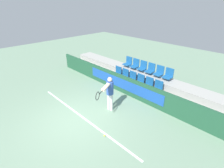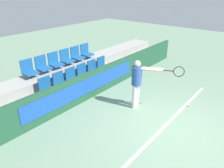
{
  "view_description": "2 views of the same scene",
  "coord_description": "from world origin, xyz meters",
  "px_view_note": "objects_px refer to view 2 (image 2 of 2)",
  "views": [
    {
      "loc": [
        5.17,
        -3.04,
        4.52
      ],
      "look_at": [
        -0.07,
        2.08,
        0.92
      ],
      "focal_mm": 28.0,
      "sensor_mm": 36.0,
      "label": 1
    },
    {
      "loc": [
        -4.89,
        -1.78,
        3.66
      ],
      "look_at": [
        -0.2,
        2.02,
        0.87
      ],
      "focal_mm": 35.0,
      "sensor_mm": 36.0,
      "label": 2
    }
  ],
  "objects_px": {
    "stadium_chair_0": "(47,88)",
    "stadium_chair_6": "(29,70)",
    "stadium_chair_3": "(84,73)",
    "stadium_chair_9": "(66,58)",
    "stadium_chair_2": "(73,77)",
    "stadium_chair_11": "(86,52)",
    "stadium_chair_7": "(43,66)",
    "stadium_chair_10": "(77,55)",
    "tennis_ball": "(189,105)",
    "stadium_chair_5": "(103,65)",
    "stadium_chair_8": "(55,62)",
    "tennis_player": "(139,80)",
    "stadium_chair_4": "(94,69)",
    "stadium_chair_1": "(60,82)"
  },
  "relations": [
    {
      "from": "stadium_chair_7",
      "to": "stadium_chair_5",
      "type": "bearing_deg",
      "value": -23.0
    },
    {
      "from": "stadium_chair_4",
      "to": "stadium_chair_7",
      "type": "xyz_separation_m",
      "value": [
        -1.62,
        0.92,
        0.39
      ]
    },
    {
      "from": "stadium_chair_4",
      "to": "stadium_chair_7",
      "type": "bearing_deg",
      "value": 150.49
    },
    {
      "from": "stadium_chair_0",
      "to": "tennis_player",
      "type": "distance_m",
      "value": 2.93
    },
    {
      "from": "stadium_chair_8",
      "to": "stadium_chair_10",
      "type": "bearing_deg",
      "value": 0.0
    },
    {
      "from": "stadium_chair_1",
      "to": "stadium_chair_3",
      "type": "xyz_separation_m",
      "value": [
        1.08,
        0.0,
        0.0
      ]
    },
    {
      "from": "tennis_ball",
      "to": "stadium_chair_11",
      "type": "bearing_deg",
      "value": 91.79
    },
    {
      "from": "stadium_chair_6",
      "to": "stadium_chair_11",
      "type": "relative_size",
      "value": 1.0
    },
    {
      "from": "stadium_chair_1",
      "to": "stadium_chair_8",
      "type": "xyz_separation_m",
      "value": [
        0.54,
        0.92,
        0.39
      ]
    },
    {
      "from": "stadium_chair_1",
      "to": "stadium_chair_2",
      "type": "height_order",
      "value": "same"
    },
    {
      "from": "stadium_chair_4",
      "to": "tennis_ball",
      "type": "relative_size",
      "value": 9.15
    },
    {
      "from": "stadium_chair_9",
      "to": "stadium_chair_3",
      "type": "bearing_deg",
      "value": -90.0
    },
    {
      "from": "stadium_chair_1",
      "to": "stadium_chair_7",
      "type": "distance_m",
      "value": 0.99
    },
    {
      "from": "stadium_chair_0",
      "to": "stadium_chair_8",
      "type": "bearing_deg",
      "value": 40.34
    },
    {
      "from": "stadium_chair_2",
      "to": "stadium_chair_6",
      "type": "relative_size",
      "value": 1.0
    },
    {
      "from": "stadium_chair_0",
      "to": "stadium_chair_6",
      "type": "relative_size",
      "value": 1.0
    },
    {
      "from": "stadium_chair_8",
      "to": "tennis_ball",
      "type": "distance_m",
      "value": 4.95
    },
    {
      "from": "stadium_chair_7",
      "to": "stadium_chair_11",
      "type": "distance_m",
      "value": 2.16
    },
    {
      "from": "stadium_chair_5",
      "to": "stadium_chair_10",
      "type": "height_order",
      "value": "stadium_chair_10"
    },
    {
      "from": "stadium_chair_2",
      "to": "stadium_chair_11",
      "type": "xyz_separation_m",
      "value": [
        1.62,
        0.92,
        0.39
      ]
    },
    {
      "from": "stadium_chair_10",
      "to": "tennis_ball",
      "type": "height_order",
      "value": "stadium_chair_10"
    },
    {
      "from": "stadium_chair_8",
      "to": "tennis_ball",
      "type": "relative_size",
      "value": 9.15
    },
    {
      "from": "stadium_chair_1",
      "to": "stadium_chair_6",
      "type": "bearing_deg",
      "value": 120.49
    },
    {
      "from": "stadium_chair_11",
      "to": "stadium_chair_10",
      "type": "bearing_deg",
      "value": 180.0
    },
    {
      "from": "stadium_chair_2",
      "to": "stadium_chair_11",
      "type": "bearing_deg",
      "value": 29.51
    },
    {
      "from": "stadium_chair_3",
      "to": "stadium_chair_7",
      "type": "height_order",
      "value": "stadium_chair_7"
    },
    {
      "from": "tennis_player",
      "to": "stadium_chair_6",
      "type": "bearing_deg",
      "value": 93.8
    },
    {
      "from": "stadium_chair_10",
      "to": "tennis_player",
      "type": "distance_m",
      "value": 3.26
    },
    {
      "from": "stadium_chair_1",
      "to": "stadium_chair_10",
      "type": "relative_size",
      "value": 1.0
    },
    {
      "from": "stadium_chair_7",
      "to": "stadium_chair_11",
      "type": "bearing_deg",
      "value": 0.0
    },
    {
      "from": "stadium_chair_3",
      "to": "tennis_ball",
      "type": "height_order",
      "value": "stadium_chair_3"
    },
    {
      "from": "stadium_chair_1",
      "to": "stadium_chair_7",
      "type": "bearing_deg",
      "value": 90.0
    },
    {
      "from": "stadium_chair_3",
      "to": "stadium_chair_9",
      "type": "xyz_separation_m",
      "value": [
        0.0,
        0.92,
        0.39
      ]
    },
    {
      "from": "stadium_chair_4",
      "to": "stadium_chair_10",
      "type": "height_order",
      "value": "stadium_chair_10"
    },
    {
      "from": "stadium_chair_0",
      "to": "tennis_player",
      "type": "relative_size",
      "value": 0.38
    },
    {
      "from": "stadium_chair_1",
      "to": "stadium_chair_4",
      "type": "xyz_separation_m",
      "value": [
        1.62,
        0.0,
        0.0
      ]
    },
    {
      "from": "stadium_chair_6",
      "to": "stadium_chair_4",
      "type": "bearing_deg",
      "value": -23.0
    },
    {
      "from": "stadium_chair_1",
      "to": "stadium_chair_5",
      "type": "xyz_separation_m",
      "value": [
        2.16,
        0.0,
        0.0
      ]
    },
    {
      "from": "stadium_chair_0",
      "to": "stadium_chair_6",
      "type": "height_order",
      "value": "stadium_chair_6"
    },
    {
      "from": "stadium_chair_6",
      "to": "tennis_player",
      "type": "xyz_separation_m",
      "value": [
        1.76,
        -3.24,
        -0.06
      ]
    },
    {
      "from": "stadium_chair_8",
      "to": "stadium_chair_9",
      "type": "height_order",
      "value": "same"
    },
    {
      "from": "stadium_chair_4",
      "to": "stadium_chair_10",
      "type": "distance_m",
      "value": 0.99
    },
    {
      "from": "stadium_chair_1",
      "to": "stadium_chair_6",
      "type": "relative_size",
      "value": 1.0
    },
    {
      "from": "stadium_chair_3",
      "to": "stadium_chair_11",
      "type": "xyz_separation_m",
      "value": [
        1.08,
        0.92,
        0.39
      ]
    },
    {
      "from": "stadium_chair_5",
      "to": "tennis_ball",
      "type": "height_order",
      "value": "stadium_chair_5"
    },
    {
      "from": "stadium_chair_2",
      "to": "stadium_chair_4",
      "type": "distance_m",
      "value": 1.08
    },
    {
      "from": "stadium_chair_0",
      "to": "stadium_chair_6",
      "type": "xyz_separation_m",
      "value": [
        0.0,
        0.92,
        0.39
      ]
    },
    {
      "from": "stadium_chair_9",
      "to": "stadium_chair_10",
      "type": "height_order",
      "value": "same"
    },
    {
      "from": "stadium_chair_5",
      "to": "stadium_chair_8",
      "type": "height_order",
      "value": "stadium_chair_8"
    },
    {
      "from": "stadium_chair_4",
      "to": "tennis_ball",
      "type": "distance_m",
      "value": 3.72
    }
  ]
}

